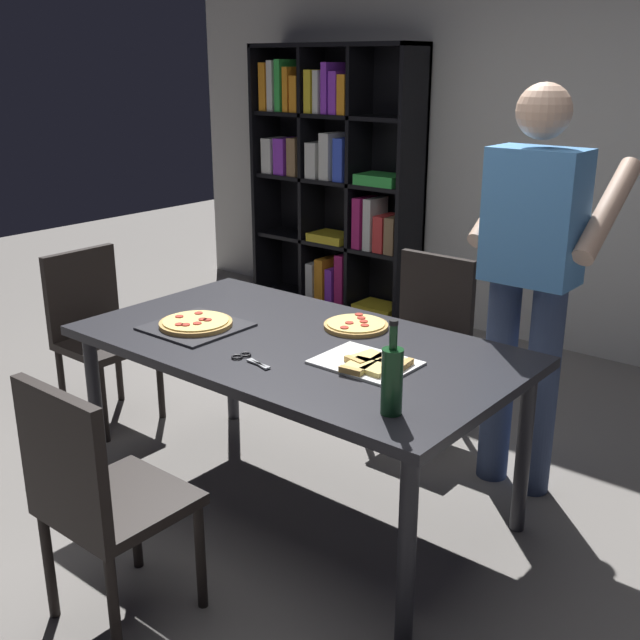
{
  "coord_description": "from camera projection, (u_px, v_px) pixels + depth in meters",
  "views": [
    {
      "loc": [
        1.94,
        -2.21,
        1.82
      ],
      "look_at": [
        0.0,
        0.15,
        0.8
      ],
      "focal_mm": 43.41,
      "sensor_mm": 36.0,
      "label": 1
    }
  ],
  "objects": [
    {
      "name": "ground_plane",
      "position": [
        298.0,
        502.0,
        3.37
      ],
      "size": [
        12.0,
        12.0,
        0.0
      ],
      "primitive_type": "plane",
      "color": "gray"
    },
    {
      "name": "back_wall",
      "position": [
        568.0,
        133.0,
        4.83
      ],
      "size": [
        6.4,
        0.1,
        2.8
      ],
      "primitive_type": "cube",
      "color": "silver",
      "rests_on": "ground_plane"
    },
    {
      "name": "dining_table",
      "position": [
        297.0,
        356.0,
        3.15
      ],
      "size": [
        1.81,
        1.0,
        0.75
      ],
      "color": "#232328",
      "rests_on": "ground_plane"
    },
    {
      "name": "chair_near_camera",
      "position": [
        96.0,
        492.0,
        2.48
      ],
      "size": [
        0.42,
        0.42,
        0.9
      ],
      "color": "black",
      "rests_on": "ground_plane"
    },
    {
      "name": "chair_far_side",
      "position": [
        424.0,
        333.0,
        3.93
      ],
      "size": [
        0.42,
        0.42,
        0.9
      ],
      "color": "black",
      "rests_on": "ground_plane"
    },
    {
      "name": "chair_left_end",
      "position": [
        96.0,
        326.0,
        4.04
      ],
      "size": [
        0.42,
        0.42,
        0.9
      ],
      "color": "black",
      "rests_on": "ground_plane"
    },
    {
      "name": "bookshelf",
      "position": [
        336.0,
        178.0,
        5.8
      ],
      "size": [
        1.4,
        0.35,
        1.95
      ],
      "color": "black",
      "rests_on": "ground_plane"
    },
    {
      "name": "person_serving_pizza",
      "position": [
        532.0,
        269.0,
        3.23
      ],
      "size": [
        0.55,
        0.54,
        1.75
      ],
      "color": "#38476B",
      "rests_on": "ground_plane"
    },
    {
      "name": "pepperoni_pizza_on_tray",
      "position": [
        196.0,
        324.0,
        3.28
      ],
      "size": [
        0.37,
        0.37,
        0.04
      ],
      "color": "#2D2D33",
      "rests_on": "dining_table"
    },
    {
      "name": "pizza_slices_on_towel",
      "position": [
        370.0,
        363.0,
        2.86
      ],
      "size": [
        0.36,
        0.29,
        0.03
      ],
      "color": "white",
      "rests_on": "dining_table"
    },
    {
      "name": "wine_bottle",
      "position": [
        392.0,
        379.0,
        2.45
      ],
      "size": [
        0.07,
        0.07,
        0.32
      ],
      "color": "#194723",
      "rests_on": "dining_table"
    },
    {
      "name": "kitchen_scissors",
      "position": [
        247.0,
        359.0,
        2.92
      ],
      "size": [
        0.2,
        0.09,
        0.01
      ],
      "color": "silver",
      "rests_on": "dining_table"
    },
    {
      "name": "second_pizza_plain",
      "position": [
        356.0,
        325.0,
        3.28
      ],
      "size": [
        0.27,
        0.27,
        0.03
      ],
      "color": "tan",
      "rests_on": "dining_table"
    }
  ]
}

